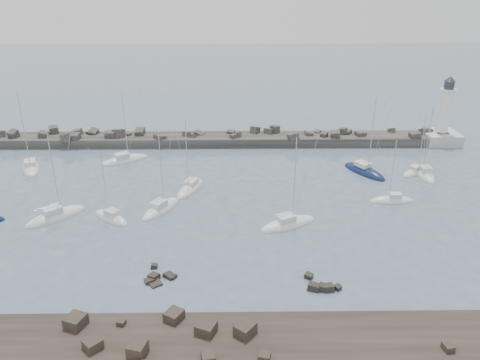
# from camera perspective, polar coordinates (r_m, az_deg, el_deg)

# --- Properties ---
(ground) EXTENTS (400.00, 400.00, 0.00)m
(ground) POSITION_cam_1_polar(r_m,az_deg,el_deg) (63.23, -4.30, -6.81)
(ground) COLOR #4A5F74
(ground) RESTS_ON ground
(rock_shelf) EXTENTS (140.00, 12.14, 2.10)m
(rock_shelf) POSITION_cam_1_polar(r_m,az_deg,el_deg) (45.69, -6.22, -20.77)
(rock_shelf) COLOR black
(rock_shelf) RESTS_ON ground
(rock_cluster_near) EXTENTS (3.87, 4.72, 1.20)m
(rock_cluster_near) POSITION_cam_1_polar(r_m,az_deg,el_deg) (55.62, -9.88, -11.79)
(rock_cluster_near) COLOR black
(rock_cluster_near) RESTS_ON ground
(rock_cluster_far) EXTENTS (4.03, 3.55, 1.30)m
(rock_cluster_far) POSITION_cam_1_polar(r_m,az_deg,el_deg) (54.07, 9.78, -12.73)
(rock_cluster_far) COLOR black
(rock_cluster_far) RESTS_ON ground
(breakwater) EXTENTS (115.00, 7.33, 5.07)m
(breakwater) POSITION_cam_1_polar(r_m,az_deg,el_deg) (98.42, -7.54, 4.59)
(breakwater) COLOR #312F2C
(breakwater) RESTS_ON ground
(lighthouse) EXTENTS (7.00, 7.00, 14.60)m
(lighthouse) POSITION_cam_1_polar(r_m,az_deg,el_deg) (105.98, 23.35, 5.78)
(lighthouse) COLOR #AFAFAA
(lighthouse) RESTS_ON ground
(sailboat_1) EXTENTS (6.30, 9.63, 14.62)m
(sailboat_1) POSITION_cam_1_polar(r_m,az_deg,el_deg) (92.77, -24.12, 1.36)
(sailboat_1) COLOR silver
(sailboat_1) RESTS_ON ground
(sailboat_3) EXTENTS (6.25, 8.39, 13.05)m
(sailboat_3) POSITION_cam_1_polar(r_m,az_deg,el_deg) (70.61, -9.61, -3.55)
(sailboat_3) COLOR silver
(sailboat_3) RESTS_ON ground
(sailboat_4) EXTENTS (9.32, 7.29, 14.48)m
(sailboat_4) POSITION_cam_1_polar(r_m,az_deg,el_deg) (90.78, -13.88, 2.31)
(sailboat_4) COLOR silver
(sailboat_4) RESTS_ON ground
(sailboat_5) EXTENTS (6.74, 6.01, 11.20)m
(sailboat_5) POSITION_cam_1_polar(r_m,az_deg,el_deg) (69.60, -15.44, -4.53)
(sailboat_5) COLOR silver
(sailboat_5) RESTS_ON ground
(sailboat_6) EXTENTS (5.31, 8.53, 12.93)m
(sailboat_6) POSITION_cam_1_polar(r_m,az_deg,el_deg) (76.71, -6.08, -1.08)
(sailboat_6) COLOR silver
(sailboat_6) RESTS_ON ground
(sailboat_7) EXTENTS (9.04, 6.28, 13.84)m
(sailboat_7) POSITION_cam_1_polar(r_m,az_deg,el_deg) (65.85, 5.88, -5.42)
(sailboat_7) COLOR silver
(sailboat_7) RESTS_ON ground
(sailboat_8) EXTENTS (7.35, 9.49, 14.85)m
(sailboat_8) POSITION_cam_1_polar(r_m,az_deg,el_deg) (85.75, 14.89, 0.96)
(sailboat_8) COLOR #101E43
(sailboat_8) RESTS_ON ground
(sailboat_9) EXTENTS (6.88, 2.31, 10.90)m
(sailboat_9) POSITION_cam_1_polar(r_m,az_deg,el_deg) (75.93, 18.02, -2.44)
(sailboat_9) COLOR silver
(sailboat_9) RESTS_ON ground
(sailboat_10) EXTENTS (2.58, 8.17, 13.09)m
(sailboat_10) POSITION_cam_1_polar(r_m,az_deg,el_deg) (87.93, 21.50, 0.64)
(sailboat_10) COLOR silver
(sailboat_10) RESTS_ON ground
(sailboat_12) EXTENTS (6.79, 5.84, 11.03)m
(sailboat_12) POSITION_cam_1_polar(r_m,az_deg,el_deg) (88.48, 20.60, 0.90)
(sailboat_12) COLOR silver
(sailboat_12) RESTS_ON ground
(sailboat_13) EXTENTS (8.41, 8.32, 14.40)m
(sailboat_13) POSITION_cam_1_polar(r_m,az_deg,el_deg) (72.45, -21.50, -4.22)
(sailboat_13) COLOR silver
(sailboat_13) RESTS_ON ground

